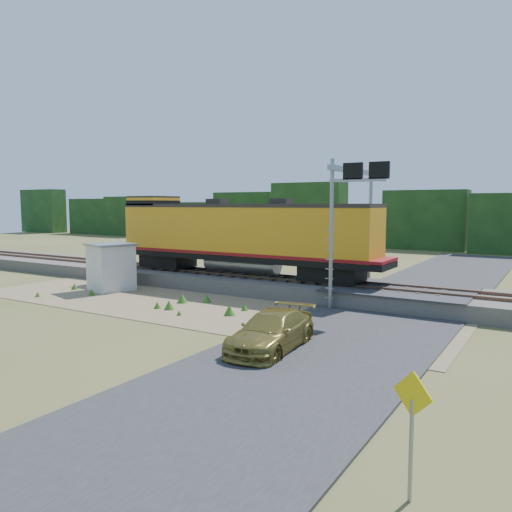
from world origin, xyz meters
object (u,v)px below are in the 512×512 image
Objects in this scene: locomotive at (238,235)px; car at (271,331)px; road_sign at (412,420)px; signal_gantry at (355,198)px; shed at (111,267)px.

locomotive is 13.32m from car.
road_sign is at bearing -48.68° from locomotive.
shed is at bearing -163.74° from signal_gantry.
signal_gantry is at bearing 32.85° from shed.
shed is 14.64m from signal_gantry.
signal_gantry reaches higher than road_sign.
locomotive is 7.73m from shed.
shed is (-5.92, -4.61, -1.84)m from locomotive.
locomotive is at bearing 131.32° from road_sign.
road_sign is (20.58, -12.06, 0.04)m from shed.
shed reaches higher than car.
signal_gantry is at bearing 113.80° from road_sign.
car is at bearing -51.18° from locomotive.
signal_gantry is 10.64m from car.
road_sign is (14.66, -16.68, -1.80)m from locomotive.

